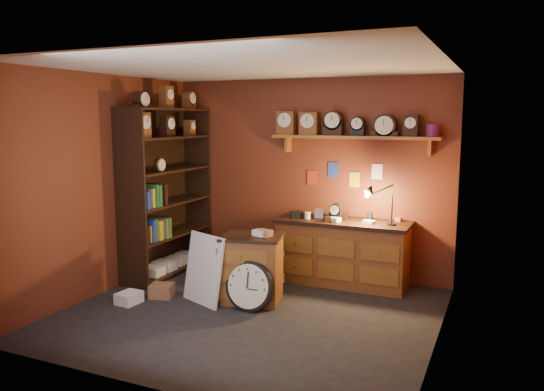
{
  "coord_description": "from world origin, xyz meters",
  "views": [
    {
      "loc": [
        2.54,
        -5.07,
        2.17
      ],
      "look_at": [
        0.12,
        0.35,
        1.3
      ],
      "focal_mm": 35.0,
      "sensor_mm": 36.0,
      "label": 1
    }
  ],
  "objects_px": {
    "shelving_unit": "(165,184)",
    "low_cabinet": "(252,265)",
    "workbench": "(343,249)",
    "big_round_clock": "(249,286)"
  },
  "relations": [
    {
      "from": "shelving_unit",
      "to": "low_cabinet",
      "type": "height_order",
      "value": "shelving_unit"
    },
    {
      "from": "shelving_unit",
      "to": "workbench",
      "type": "distance_m",
      "value": 2.6
    },
    {
      "from": "workbench",
      "to": "big_round_clock",
      "type": "bearing_deg",
      "value": -116.67
    },
    {
      "from": "low_cabinet",
      "to": "workbench",
      "type": "bearing_deg",
      "value": 39.85
    },
    {
      "from": "shelving_unit",
      "to": "big_round_clock",
      "type": "bearing_deg",
      "value": -26.86
    },
    {
      "from": "shelving_unit",
      "to": "big_round_clock",
      "type": "relative_size",
      "value": 4.49
    },
    {
      "from": "workbench",
      "to": "low_cabinet",
      "type": "relative_size",
      "value": 1.94
    },
    {
      "from": "workbench",
      "to": "big_round_clock",
      "type": "height_order",
      "value": "workbench"
    },
    {
      "from": "workbench",
      "to": "low_cabinet",
      "type": "xyz_separation_m",
      "value": [
        -0.8,
        -1.07,
        -0.04
      ]
    },
    {
      "from": "shelving_unit",
      "to": "low_cabinet",
      "type": "distance_m",
      "value": 1.91
    }
  ]
}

